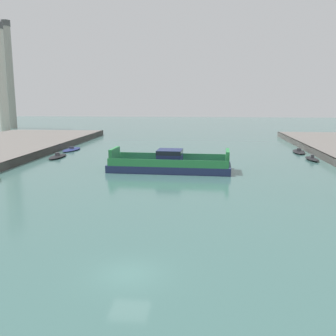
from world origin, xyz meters
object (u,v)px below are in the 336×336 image
object	(u,v)px
moored_boat_near_right	(312,159)
moored_boat_mid_right	(58,156)
moored_boat_far_right	(72,149)
moored_boat_far_left	(299,152)
smokestack_distant_b	(1,75)
smokestack_distant_a	(9,72)
chain_ferry	(170,164)

from	to	relation	value
moored_boat_near_right	moored_boat_mid_right	distance (m)	46.10
moored_boat_near_right	moored_boat_far_right	size ratio (longest dim) A/B	0.70
moored_boat_far_left	smokestack_distant_b	size ratio (longest dim) A/B	0.22
smokestack_distant_a	smokestack_distant_b	size ratio (longest dim) A/B	1.11
chain_ferry	moored_boat_mid_right	world-z (taller)	chain_ferry
chain_ferry	moored_boat_far_left	bearing A→B (deg)	41.76
smokestack_distant_b	moored_boat_near_right	bearing A→B (deg)	-30.43
moored_boat_near_right	moored_boat_mid_right	size ratio (longest dim) A/B	0.74
chain_ferry	smokestack_distant_b	world-z (taller)	smokestack_distant_b
smokestack_distant_a	smokestack_distant_b	xyz separation A→B (m)	(6.07, -16.83, -1.92)
smokestack_distant_a	moored_boat_mid_right	bearing A→B (deg)	-57.25
moored_boat_far_left	smokestack_distant_a	distance (m)	106.65
moored_boat_far_left	moored_boat_far_right	bearing A→B (deg)	-178.86
moored_boat_far_right	smokestack_distant_a	size ratio (longest dim) A/B	0.20
moored_boat_far_left	smokestack_distant_a	xyz separation A→B (m)	(-88.84, 55.67, 19.59)
moored_boat_far_right	moored_boat_near_right	bearing A→B (deg)	-10.68
moored_boat_near_right	smokestack_distant_a	size ratio (longest dim) A/B	0.14
moored_boat_mid_right	smokestack_distant_a	distance (m)	81.38
moored_boat_near_right	smokestack_distant_b	world-z (taller)	smokestack_distant_b
moored_boat_mid_right	moored_boat_far_right	size ratio (longest dim) A/B	0.95
moored_boat_mid_right	moored_boat_far_left	xyz separation A→B (m)	(46.11, 10.77, 0.00)
moored_boat_near_right	moored_boat_mid_right	bearing A→B (deg)	-178.77
moored_boat_near_right	moored_boat_far_left	xyz separation A→B (m)	(0.02, 9.77, -0.07)
moored_boat_near_right	chain_ferry	bearing A→B (deg)	-153.91
moored_boat_near_right	moored_boat_mid_right	xyz separation A→B (m)	(-46.09, -0.99, -0.07)
chain_ferry	moored_boat_far_right	distance (m)	30.71
chain_ferry	smokestack_distant_b	size ratio (longest dim) A/B	0.55
moored_boat_far_right	smokestack_distant_b	xyz separation A→B (m)	(-35.87, 39.77, 17.69)
chain_ferry	moored_boat_mid_right	xyz separation A→B (m)	(-21.89, 10.86, -0.79)
moored_boat_mid_right	smokestack_distant_b	xyz separation A→B (m)	(-36.65, 49.60, 17.67)
moored_boat_mid_right	smokestack_distant_a	world-z (taller)	smokestack_distant_a
moored_boat_mid_right	moored_boat_far_left	bearing A→B (deg)	13.14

